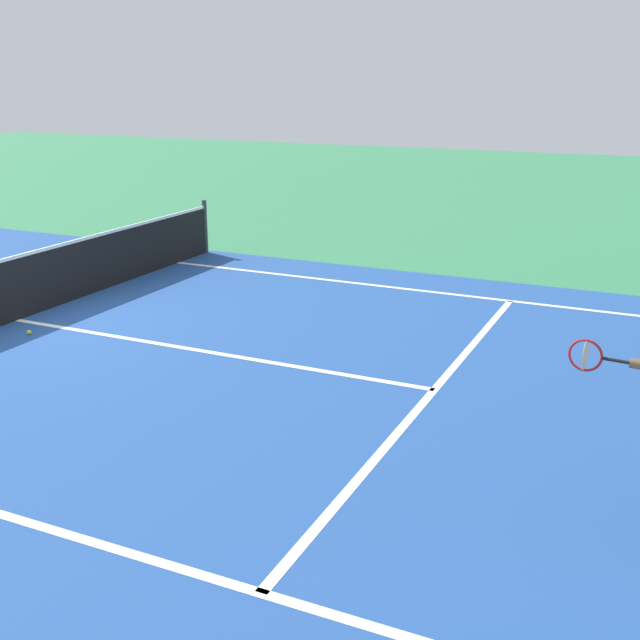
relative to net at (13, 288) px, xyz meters
name	(u,v)px	position (x,y,z in m)	size (l,w,h in m)	color
ground_plane	(17,320)	(0.00, 0.00, -0.49)	(60.00, 60.00, 0.00)	#337F51
court_surface_inbounds	(17,320)	(0.00, 0.00, -0.49)	(10.62, 24.40, 0.00)	#234C93
line_sideline_left	(206,576)	(-4.11, -5.95, -0.49)	(0.10, 11.89, 0.01)	white
line_sideline_right	(482,298)	(4.11, -5.95, -0.49)	(0.10, 11.89, 0.01)	white
line_service_near	(434,390)	(0.00, -6.40, -0.49)	(8.22, 0.10, 0.01)	white
line_center_service	(200,350)	(0.00, -3.20, -0.49)	(0.10, 6.40, 0.01)	white
net	(13,288)	(0.00, 0.00, 0.00)	(10.33, 0.09, 1.07)	#33383D
tennis_ball_near_net	(29,332)	(-0.44, -0.66, -0.46)	(0.07, 0.07, 0.07)	#CCE033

